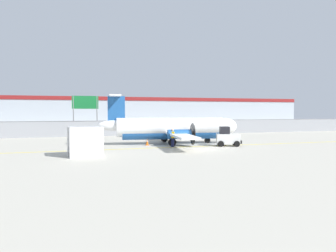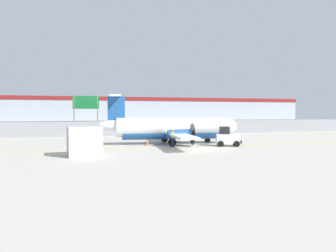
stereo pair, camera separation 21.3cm
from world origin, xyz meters
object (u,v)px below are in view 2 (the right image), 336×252
commuter_airplane (173,128)px  cargo_container (84,141)px  parked_car_0 (56,126)px  parked_car_2 (130,126)px  highway_sign (86,106)px  baggage_tug (227,137)px  parked_car_1 (93,126)px  traffic_cone_near_left (206,139)px  parked_car_3 (179,126)px  ground_crew_worker (172,137)px  traffic_cone_near_right (220,137)px  traffic_cone_far_left (147,142)px  parked_car_4 (198,123)px

commuter_airplane → cargo_container: (-9.20, -6.69, -0.50)m
parked_car_0 → parked_car_2: (11.91, -4.13, 0.00)m
highway_sign → baggage_tug: bearing=-57.3°
parked_car_1 → highway_sign: (-1.55, -8.14, 3.24)m
traffic_cone_near_left → parked_car_3: (3.37, 19.17, 0.58)m
ground_crew_worker → traffic_cone_near_right: bearing=-160.0°
traffic_cone_far_left → parked_car_3: bearing=63.3°
traffic_cone_near_right → parked_car_3: bearing=86.6°
parked_car_1 → cargo_container: bearing=-99.9°
commuter_airplane → baggage_tug: bearing=-33.0°
traffic_cone_far_left → parked_car_0: parked_car_0 is taller
cargo_container → traffic_cone_near_right: 18.30m
commuter_airplane → parked_car_4: bearing=70.3°
ground_crew_worker → highway_sign: 19.56m
ground_crew_worker → parked_car_0: size_ratio=0.40×
parked_car_2 → traffic_cone_near_right: bearing=-76.3°
commuter_airplane → cargo_container: commuter_airplane is taller
parked_car_2 → highway_sign: bearing=-140.5°
traffic_cone_far_left → highway_sign: highway_sign is taller
traffic_cone_far_left → commuter_airplane: bearing=10.4°
parked_car_2 → commuter_airplane: bearing=-94.3°
ground_crew_worker → traffic_cone_near_right: 9.29m
traffic_cone_near_right → traffic_cone_far_left: same height
parked_car_0 → parked_car_1: same height
commuter_airplane → cargo_container: 11.39m
traffic_cone_near_left → parked_car_3: 19.47m
ground_crew_worker → highway_sign: (-6.84, 18.05, 3.19)m
parked_car_2 → parked_car_1: bearing=168.8°
traffic_cone_near_right → ground_crew_worker: bearing=-145.0°
baggage_tug → traffic_cone_near_right: 6.58m
cargo_container → parked_car_4: bearing=51.5°
baggage_tug → cargo_container: bearing=-146.9°
traffic_cone_near_left → parked_car_1: 24.56m
parked_car_3 → parked_car_4: same height
baggage_tug → highway_sign: size_ratio=0.47×
parked_car_0 → parked_car_4: bearing=-175.8°
baggage_tug → cargo_container: (-13.49, -3.09, 0.24)m
parked_car_0 → parked_car_2: bearing=159.1°
traffic_cone_far_left → parked_car_2: 23.43m
parked_car_4 → parked_car_1: bearing=-161.0°
commuter_airplane → traffic_cone_near_left: (4.26, 1.24, -1.29)m
baggage_tug → traffic_cone_far_left: baggage_tug is taller
parked_car_1 → parked_car_2: size_ratio=1.00×
cargo_container → ground_crew_worker: bearing=20.7°
parked_car_2 → parked_car_4: (15.25, 6.99, 0.00)m
traffic_cone_far_left → parked_car_0: size_ratio=0.15×
cargo_container → parked_car_2: 30.78m
cargo_container → traffic_cone_near_left: (13.46, 7.94, -0.79)m
traffic_cone_near_left → parked_car_4: parked_car_4 is taller
highway_sign → ground_crew_worker: bearing=-69.3°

